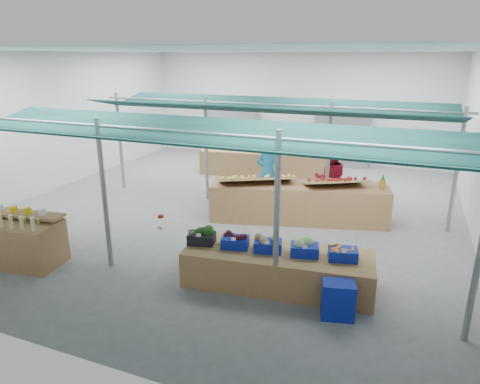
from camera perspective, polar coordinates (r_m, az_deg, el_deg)
The scene contains 23 objects.
floor at distance 11.96m, azimuth -1.08°, elevation -2.20°, with size 13.00×13.00×0.00m, color slate.
hall at distance 12.65m, azimuth 1.43°, elevation 11.25°, with size 13.00×13.00×13.00m.
pole_grid at distance 9.60m, azimuth -1.08°, elevation 4.06°, with size 10.00×4.60×3.00m.
awnings at distance 9.42m, azimuth -1.12°, elevation 9.79°, with size 9.50×7.08×0.30m.
back_shelving_left at distance 18.00m, azimuth -1.01°, elevation 7.95°, with size 2.00×0.50×2.00m, color #B23F33.
back_shelving_right at distance 16.80m, azimuth 13.39°, elevation 6.75°, with size 2.00×0.50×2.00m, color #B23F33.
bottle_shelf at distance 9.96m, azimuth -28.00°, elevation -5.66°, with size 2.12×1.44×1.17m.
veg_counter at distance 8.06m, azimuth 5.04°, elevation -10.09°, with size 3.44×1.15×0.67m, color brown.
fruit_counter at distance 11.09m, azimuth 7.76°, elevation -1.37°, with size 4.46×1.06×0.96m, color brown.
far_counter at distance 15.14m, azimuth 3.70°, elevation 3.79°, with size 4.75×0.95×0.86m, color brown.
crate_stack at distance 7.32m, azimuth 12.93°, elevation -13.83°, with size 0.52×0.37×0.63m, color #0E1F9B.
vendor_left at distance 12.30m, azimuth 3.70°, elevation 2.71°, with size 0.65×0.43×1.79m, color #1C7DB7.
vendor_right at distance 11.88m, azimuth 11.97°, elevation 1.81°, with size 0.87×0.68×1.79m, color maroon.
crate_broccoli at distance 8.19m, azimuth -5.15°, elevation -5.79°, with size 0.57×0.46×0.35m.
crate_beets at distance 8.01m, azimuth -0.63°, elevation -6.47°, with size 0.57×0.46×0.29m.
crate_celeriac at distance 7.88m, azimuth 3.76°, elevation -6.87°, with size 0.57×0.46×0.31m.
crate_cabbage at distance 7.78m, azimuth 8.62°, elevation -7.24°, with size 0.57×0.46×0.35m.
crate_carrots at distance 7.77m, azimuth 13.54°, elevation -7.98°, with size 0.57×0.46×0.29m.
sparrow at distance 8.11m, azimuth -6.48°, elevation -5.40°, with size 0.12×0.09×0.11m.
pole_ribbon at distance 8.48m, azimuth -10.53°, elevation -3.35°, with size 0.12×0.12×0.28m.
apple_heap_yellow at distance 10.83m, azimuth 2.27°, elevation 1.89°, with size 2.00×1.53×0.27m.
apple_heap_red at distance 10.85m, azimuth 12.67°, elevation 1.48°, with size 1.65×1.34×0.27m.
pineapple at distance 11.01m, azimuth 18.46°, elevation 1.31°, with size 0.14×0.14×0.39m.
Camera 1 is at (4.39, -10.34, 4.11)m, focal length 32.00 mm.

